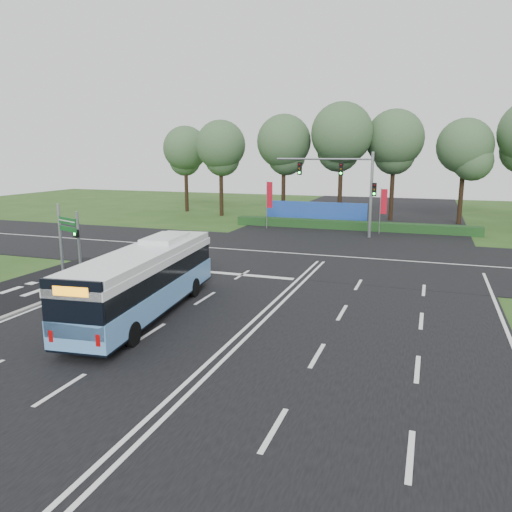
% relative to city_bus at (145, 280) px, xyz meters
% --- Properties ---
extents(ground, '(120.00, 120.00, 0.00)m').
position_rel_city_bus_xyz_m(ground, '(4.64, 3.03, -1.57)').
color(ground, '#264A18').
rests_on(ground, ground).
extents(road_main, '(20.00, 120.00, 0.04)m').
position_rel_city_bus_xyz_m(road_main, '(4.64, 3.03, -1.55)').
color(road_main, black).
rests_on(road_main, ground).
extents(road_cross, '(120.00, 14.00, 0.05)m').
position_rel_city_bus_xyz_m(road_cross, '(4.64, 15.03, -1.55)').
color(road_cross, black).
rests_on(road_cross, ground).
extents(bike_path, '(5.00, 18.00, 0.06)m').
position_rel_city_bus_xyz_m(bike_path, '(-7.86, 0.03, -1.54)').
color(bike_path, black).
rests_on(bike_path, ground).
extents(kerb_strip, '(0.25, 18.00, 0.12)m').
position_rel_city_bus_xyz_m(kerb_strip, '(-5.46, 0.03, -1.51)').
color(kerb_strip, gray).
rests_on(kerb_strip, ground).
extents(city_bus, '(3.48, 11.05, 3.12)m').
position_rel_city_bus_xyz_m(city_bus, '(0.00, 0.00, 0.00)').
color(city_bus, '#5D98D9').
rests_on(city_bus, ground).
extents(pedestrian_signal, '(0.35, 0.43, 3.80)m').
position_rel_city_bus_xyz_m(pedestrian_signal, '(-6.77, 4.18, 0.51)').
color(pedestrian_signal, gray).
rests_on(pedestrian_signal, ground).
extents(street_sign, '(1.61, 0.75, 4.44)m').
position_rel_city_bus_xyz_m(street_sign, '(-5.74, 1.88, 1.19)').
color(street_sign, gray).
rests_on(street_sign, ground).
extents(banner_flag_left, '(0.63, 0.25, 4.42)m').
position_rel_city_bus_xyz_m(banner_flag_left, '(-2.72, 25.51, 1.32)').
color(banner_flag_left, gray).
rests_on(banner_flag_left, ground).
extents(banner_flag_mid, '(0.55, 0.25, 3.97)m').
position_rel_city_bus_xyz_m(banner_flag_mid, '(7.41, 25.90, 1.04)').
color(banner_flag_mid, gray).
rests_on(banner_flag_mid, ground).
extents(traffic_light_gantry, '(8.41, 0.28, 7.00)m').
position_rel_city_bus_xyz_m(traffic_light_gantry, '(4.85, 23.53, 3.09)').
color(traffic_light_gantry, gray).
rests_on(traffic_light_gantry, ground).
extents(hedge, '(22.00, 1.20, 0.80)m').
position_rel_city_bus_xyz_m(hedge, '(4.64, 27.53, -1.17)').
color(hedge, '#163D1A').
rests_on(hedge, ground).
extents(blue_hoarding, '(10.00, 0.30, 2.20)m').
position_rel_city_bus_xyz_m(blue_hoarding, '(0.64, 30.03, -0.47)').
color(blue_hoarding, '#1F48AC').
rests_on(blue_hoarding, ground).
extents(eucalyptus_row, '(54.26, 9.24, 12.76)m').
position_rel_city_bus_xyz_m(eucalyptus_row, '(9.75, 34.55, 6.74)').
color(eucalyptus_row, black).
rests_on(eucalyptus_row, ground).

